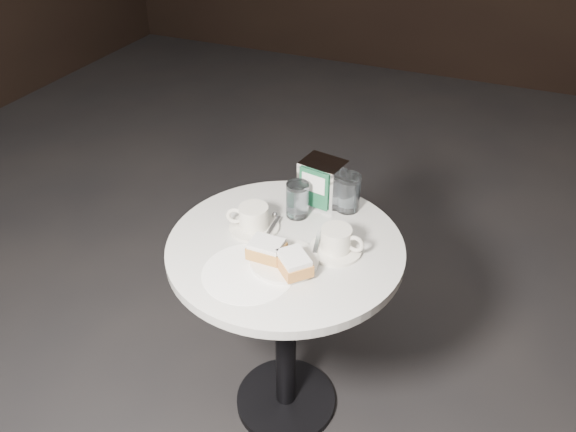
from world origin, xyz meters
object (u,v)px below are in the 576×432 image
(beignet_plate, at_px, (282,258))
(water_glass_left, at_px, (297,200))
(coffee_cup_right, at_px, (337,242))
(napkin_dispenser, at_px, (322,183))
(cafe_table, at_px, (286,293))
(coffee_cup_left, at_px, (253,219))
(water_glass_right, at_px, (348,193))

(beignet_plate, height_order, water_glass_left, water_glass_left)
(water_glass_left, bearing_deg, coffee_cup_right, -36.02)
(napkin_dispenser, bearing_deg, cafe_table, -85.57)
(cafe_table, bearing_deg, napkin_dispenser, 84.42)
(coffee_cup_left, bearing_deg, beignet_plate, -58.49)
(coffee_cup_right, bearing_deg, beignet_plate, -133.19)
(water_glass_right, bearing_deg, coffee_cup_left, -136.80)
(cafe_table, distance_m, coffee_cup_left, 0.26)
(coffee_cup_left, relative_size, coffee_cup_right, 1.19)
(coffee_cup_right, xyz_separation_m, water_glass_left, (-0.17, 0.13, 0.02))
(water_glass_right, bearing_deg, water_glass_left, -144.88)
(water_glass_right, relative_size, napkin_dispenser, 0.80)
(coffee_cup_right, distance_m, napkin_dispenser, 0.26)
(coffee_cup_right, relative_size, water_glass_right, 1.34)
(cafe_table, height_order, beignet_plate, beignet_plate)
(coffee_cup_left, relative_size, water_glass_right, 1.59)
(coffee_cup_left, bearing_deg, water_glass_left, 33.38)
(napkin_dispenser, bearing_deg, beignet_plate, -78.91)
(coffee_cup_left, distance_m, water_glass_right, 0.31)
(coffee_cup_right, xyz_separation_m, water_glass_right, (-0.04, 0.22, 0.02))
(beignet_plate, height_order, coffee_cup_right, coffee_cup_right)
(cafe_table, xyz_separation_m, water_glass_left, (-0.02, 0.15, 0.25))
(beignet_plate, height_order, napkin_dispenser, napkin_dispenser)
(water_glass_right, bearing_deg, coffee_cup_right, -80.17)
(coffee_cup_left, bearing_deg, cafe_table, -32.53)
(cafe_table, bearing_deg, water_glass_right, 65.52)
(coffee_cup_left, xyz_separation_m, water_glass_right, (0.23, 0.21, 0.02))
(cafe_table, xyz_separation_m, water_glass_right, (0.11, 0.24, 0.26))
(cafe_table, relative_size, water_glass_left, 6.54)
(beignet_plate, xyz_separation_m, coffee_cup_right, (0.12, 0.12, 0.01))
(coffee_cup_right, height_order, water_glass_right, water_glass_right)
(beignet_plate, relative_size, napkin_dispenser, 1.61)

